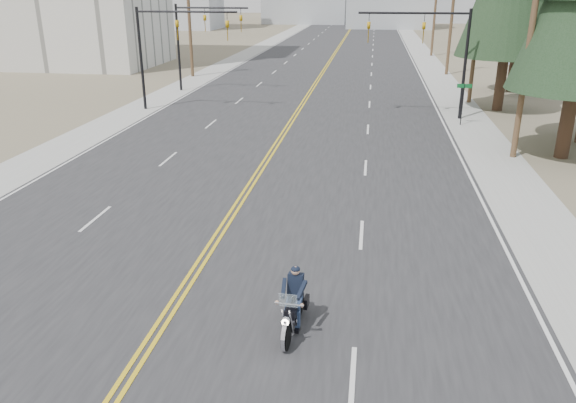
# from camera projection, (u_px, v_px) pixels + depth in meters

# --- Properties ---
(road) EXTENTS (20.00, 200.00, 0.01)m
(road) POSITION_uv_depth(u_px,v_px,m) (334.00, 54.00, 74.15)
(road) COLOR #303033
(road) RESTS_ON ground
(sidewalk_left) EXTENTS (3.00, 200.00, 0.01)m
(sidewalk_left) POSITION_uv_depth(u_px,v_px,m) (249.00, 53.00, 75.72)
(sidewalk_left) COLOR #A5A5A0
(sidewalk_left) RESTS_ON ground
(sidewalk_right) EXTENTS (3.00, 200.00, 0.01)m
(sidewalk_right) POSITION_uv_depth(u_px,v_px,m) (423.00, 56.00, 72.58)
(sidewalk_right) COLOR #A5A5A0
(sidewalk_right) RESTS_ON ground
(traffic_mast_left) EXTENTS (7.10, 0.26, 7.00)m
(traffic_mast_left) POSITION_uv_depth(u_px,v_px,m) (167.00, 39.00, 38.49)
(traffic_mast_left) COLOR black
(traffic_mast_left) RESTS_ON ground
(traffic_mast_right) EXTENTS (7.10, 0.26, 7.00)m
(traffic_mast_right) POSITION_uv_depth(u_px,v_px,m) (435.00, 42.00, 36.04)
(traffic_mast_right) COLOR black
(traffic_mast_right) RESTS_ON ground
(traffic_mast_far) EXTENTS (6.10, 0.26, 7.00)m
(traffic_mast_far) POSITION_uv_depth(u_px,v_px,m) (197.00, 31.00, 45.96)
(traffic_mast_far) COLOR black
(traffic_mast_far) RESTS_ON ground
(street_sign) EXTENTS (0.90, 0.06, 2.62)m
(street_sign) POSITION_uv_depth(u_px,v_px,m) (463.00, 97.00, 35.06)
(street_sign) COLOR black
(street_sign) RESTS_ON ground
(utility_pole_b) EXTENTS (2.20, 0.30, 11.50)m
(utility_pole_b) POSITION_uv_depth(u_px,v_px,m) (530.00, 37.00, 26.87)
(utility_pole_b) COLOR brown
(utility_pole_b) RESTS_ON ground
(utility_pole_c) EXTENTS (2.20, 0.30, 11.00)m
(utility_pole_c) POSITION_uv_depth(u_px,v_px,m) (478.00, 24.00, 40.82)
(utility_pole_c) COLOR brown
(utility_pole_c) RESTS_ON ground
(utility_pole_d) EXTENTS (2.20, 0.30, 11.50)m
(utility_pole_d) POSITION_uv_depth(u_px,v_px,m) (452.00, 12.00, 54.60)
(utility_pole_d) COLOR brown
(utility_pole_d) RESTS_ON ground
(utility_pole_e) EXTENTS (2.20, 0.30, 11.00)m
(utility_pole_e) POSITION_uv_depth(u_px,v_px,m) (435.00, 9.00, 70.40)
(utility_pole_e) COLOR brown
(utility_pole_e) RESTS_ON ground
(utility_pole_left) EXTENTS (2.20, 0.30, 10.50)m
(utility_pole_left) POSITION_uv_depth(u_px,v_px,m) (189.00, 18.00, 53.57)
(utility_pole_left) COLOR brown
(utility_pole_left) RESTS_ON ground
(motorcyclist) EXTENTS (1.08, 2.22, 1.69)m
(motorcyclist) POSITION_uv_depth(u_px,v_px,m) (293.00, 302.00, 14.02)
(motorcyclist) COLOR black
(motorcyclist) RESTS_ON ground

